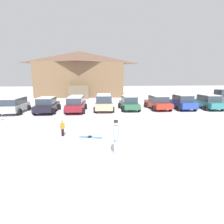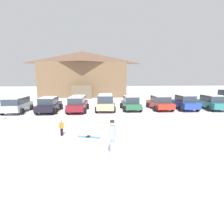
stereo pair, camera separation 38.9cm
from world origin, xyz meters
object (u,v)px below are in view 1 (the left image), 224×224
at_px(ski_lodge, 80,74).
at_px(parked_maroon_van, 76,103).
at_px(parked_silver_wagon, 14,105).
at_px(parked_beige_suv, 104,102).
at_px(parked_blue_hatchback, 182,102).
at_px(skier_child_in_orange_jacket, 62,128).
at_px(parked_green_coupe, 129,103).
at_px(pair_of_skis, 90,137).
at_px(skier_adult_in_blue_parka, 116,135).
at_px(parked_teal_hatchback, 208,102).
at_px(parked_red_sedan, 158,102).
at_px(parked_black_sedan, 47,105).

xyz_separation_m(ski_lodge, parked_maroon_van, (0.33, -17.28, -3.60)).
distance_m(parked_silver_wagon, parked_maroon_van, 6.36).
height_order(parked_beige_suv, parked_blue_hatchback, parked_beige_suv).
bearing_deg(parked_blue_hatchback, parked_silver_wagon, 179.66).
bearing_deg(skier_child_in_orange_jacket, parked_blue_hatchback, 33.88).
bearing_deg(parked_maroon_van, skier_child_in_orange_jacket, -91.65).
relative_size(parked_green_coupe, pair_of_skis, 2.81).
xyz_separation_m(parked_silver_wagon, parked_maroon_van, (6.36, 0.01, 0.03)).
bearing_deg(ski_lodge, parked_maroon_van, -88.92).
distance_m(parked_beige_suv, parked_green_coupe, 2.88).
distance_m(skier_adult_in_blue_parka, pair_of_skis, 3.02).
relative_size(parked_silver_wagon, parked_blue_hatchback, 1.03).
xyz_separation_m(parked_teal_hatchback, pair_of_skis, (-13.93, -8.76, -0.83)).
height_order(parked_green_coupe, parked_red_sedan, parked_red_sedan).
distance_m(parked_maroon_van, parked_red_sedan, 9.37).
distance_m(parked_teal_hatchback, skier_adult_in_blue_parka, 17.09).
bearing_deg(parked_red_sedan, parked_beige_suv, -179.50).
xyz_separation_m(parked_maroon_van, parked_green_coupe, (5.91, 0.28, -0.09)).
height_order(ski_lodge, skier_child_in_orange_jacket, ski_lodge).
bearing_deg(ski_lodge, skier_adult_in_blue_parka, -84.12).
distance_m(parked_teal_hatchback, pair_of_skis, 16.48).
height_order(skier_child_in_orange_jacket, pair_of_skis, skier_child_in_orange_jacket).
xyz_separation_m(parked_red_sedan, parked_blue_hatchback, (2.77, -0.43, 0.04)).
bearing_deg(skier_adult_in_blue_parka, parked_beige_suv, 88.04).
distance_m(parked_black_sedan, parked_beige_suv, 6.11).
height_order(parked_silver_wagon, parked_red_sedan, parked_red_sedan).
bearing_deg(skier_child_in_orange_jacket, parked_beige_suv, 69.30).
xyz_separation_m(parked_silver_wagon, pair_of_skis, (7.81, -8.89, -0.86)).
bearing_deg(parked_blue_hatchback, ski_lodge, 125.63).
bearing_deg(skier_child_in_orange_jacket, parked_black_sedan, 108.46).
relative_size(parked_blue_hatchback, skier_child_in_orange_jacket, 4.16).
distance_m(parked_red_sedan, parked_teal_hatchback, 6.03).
xyz_separation_m(skier_child_in_orange_jacket, skier_adult_in_blue_parka, (2.88, -3.08, 0.38)).
xyz_separation_m(parked_beige_suv, parked_green_coupe, (2.87, 0.02, -0.15)).
relative_size(parked_green_coupe, parked_red_sedan, 0.91).
xyz_separation_m(parked_beige_suv, skier_adult_in_blue_parka, (-0.40, -11.78, -0.03)).
bearing_deg(ski_lodge, parked_beige_suv, -78.81).
bearing_deg(parked_beige_suv, parked_maroon_van, -175.11).
bearing_deg(parked_maroon_van, parked_beige_suv, 4.89).
relative_size(parked_red_sedan, parked_blue_hatchback, 1.10).
relative_size(parked_silver_wagon, pair_of_skis, 2.90).
distance_m(parked_teal_hatchback, skier_child_in_orange_jacket, 17.69).
bearing_deg(parked_black_sedan, parked_beige_suv, 2.31).
xyz_separation_m(parked_beige_suv, parked_red_sedan, (6.33, 0.05, -0.14)).
bearing_deg(parked_silver_wagon, ski_lodge, 70.75).
xyz_separation_m(parked_silver_wagon, parked_blue_hatchback, (18.50, -0.11, -0.02)).
bearing_deg(parked_red_sedan, pair_of_skis, -130.68).
distance_m(parked_maroon_van, pair_of_skis, 9.06).
xyz_separation_m(ski_lodge, skier_adult_in_blue_parka, (2.96, -28.80, -3.56)).
xyz_separation_m(parked_blue_hatchback, parked_teal_hatchback, (3.24, -0.02, -0.01)).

